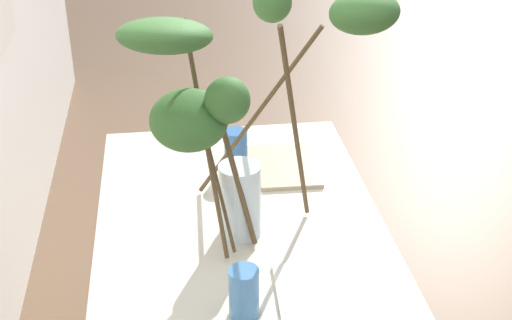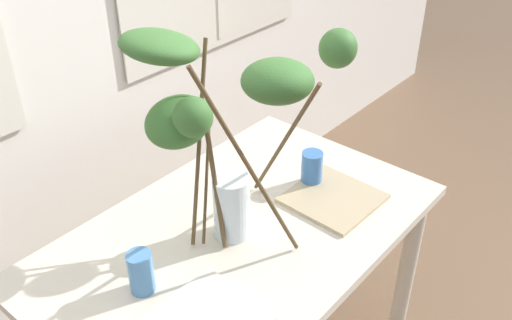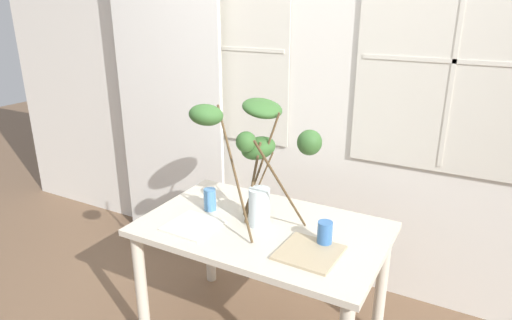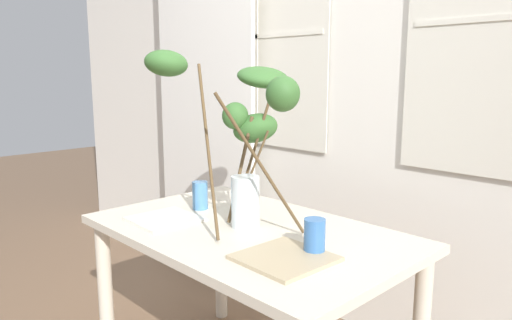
{
  "view_description": "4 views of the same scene",
  "coord_description": "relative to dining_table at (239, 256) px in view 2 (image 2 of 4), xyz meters",
  "views": [
    {
      "loc": [
        -1.64,
        0.18,
        1.82
      ],
      "look_at": [
        0.04,
        -0.05,
        0.9
      ],
      "focal_mm": 50.66,
      "sensor_mm": 36.0,
      "label": 1
    },
    {
      "loc": [
        -1.01,
        -0.92,
        1.86
      ],
      "look_at": [
        0.03,
        -0.04,
        0.98
      ],
      "focal_mm": 39.9,
      "sensor_mm": 36.0,
      "label": 2
    },
    {
      "loc": [
        0.98,
        -1.86,
        1.84
      ],
      "look_at": [
        -0.06,
        0.04,
        1.07
      ],
      "focal_mm": 31.44,
      "sensor_mm": 36.0,
      "label": 3
    },
    {
      "loc": [
        1.32,
        -1.24,
        1.32
      ],
      "look_at": [
        0.04,
        0.01,
        1.0
      ],
      "focal_mm": 33.6,
      "sensor_mm": 36.0,
      "label": 4
    }
  ],
  "objects": [
    {
      "name": "plate_square_left",
      "position": [
        -0.32,
        -0.18,
        0.11
      ],
      "size": [
        0.27,
        0.27,
        0.01
      ],
      "primitive_type": "cube",
      "rotation": [
        0.0,
        0.0,
        -0.05
      ],
      "color": "silver",
      "rests_on": "dining_table"
    },
    {
      "name": "dining_table",
      "position": [
        0.0,
        0.0,
        0.0
      ],
      "size": [
        1.27,
        0.79,
        0.72
      ],
      "color": "beige",
      "rests_on": "ground"
    },
    {
      "name": "plate_square_right",
      "position": [
        0.32,
        -0.14,
        0.11
      ],
      "size": [
        0.29,
        0.29,
        0.01
      ],
      "primitive_type": "cube",
      "rotation": [
        0.0,
        0.0,
        -0.03
      ],
      "color": "tan",
      "rests_on": "dining_table"
    },
    {
      "name": "drinking_glass_blue_left",
      "position": [
        -0.35,
        0.03,
        0.17
      ],
      "size": [
        0.07,
        0.07,
        0.13
      ],
      "primitive_type": "cylinder",
      "color": "#4C84BC",
      "rests_on": "dining_table"
    },
    {
      "name": "drinking_glass_blue_right",
      "position": [
        0.35,
        -0.02,
        0.17
      ],
      "size": [
        0.07,
        0.07,
        0.12
      ],
      "primitive_type": "cylinder",
      "color": "#386BAD",
      "rests_on": "dining_table"
    },
    {
      "name": "vase_with_branches",
      "position": [
        -0.06,
        0.03,
        0.53
      ],
      "size": [
        0.64,
        0.69,
        0.7
      ],
      "color": "silver",
      "rests_on": "dining_table"
    }
  ]
}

